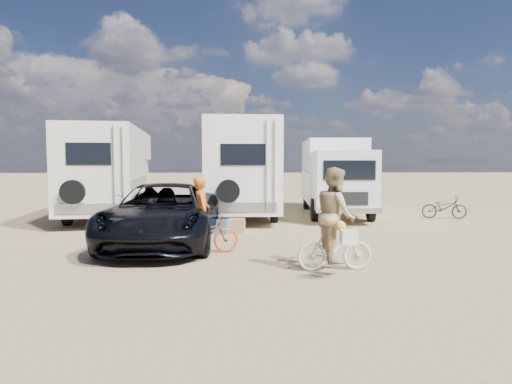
{
  "coord_description": "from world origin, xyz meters",
  "views": [
    {
      "loc": [
        -0.43,
        -10.38,
        2.13
      ],
      "look_at": [
        0.23,
        1.43,
        1.3
      ],
      "focal_mm": 31.26,
      "sensor_mm": 36.0,
      "label": 1
    }
  ],
  "objects": [
    {
      "name": "box_truck",
      "position": [
        3.68,
        6.99,
        1.49
      ],
      "size": [
        2.84,
        6.8,
        2.97
      ],
      "primitive_type": null,
      "rotation": [
        0.0,
        0.0,
        -0.1
      ],
      "color": "white",
      "rests_on": "ground"
    },
    {
      "name": "rv_left",
      "position": [
        -5.01,
        6.96,
        1.65
      ],
      "size": [
        3.08,
        8.01,
        3.31
      ],
      "primitive_type": null,
      "rotation": [
        0.0,
        0.0,
        0.1
      ],
      "color": "white",
      "rests_on": "ground"
    },
    {
      "name": "cooler",
      "position": [
        -0.8,
        2.57,
        0.2
      ],
      "size": [
        0.55,
        0.42,
        0.41
      ],
      "primitive_type": "cube",
      "rotation": [
        0.0,
        0.0,
        -0.1
      ],
      "color": "#265698",
      "rests_on": "ground"
    },
    {
      "name": "crate",
      "position": [
        -0.29,
        2.76,
        0.2
      ],
      "size": [
        0.56,
        0.56,
        0.4
      ],
      "primitive_type": "cube",
      "rotation": [
        0.0,
        0.0,
        -0.12
      ],
      "color": "#937154",
      "rests_on": "ground"
    },
    {
      "name": "bike_man",
      "position": [
        -1.11,
        -0.18,
        0.44
      ],
      "size": [
        1.77,
        0.88,
        0.89
      ],
      "primitive_type": "imported",
      "rotation": [
        0.0,
        0.0,
        1.75
      ],
      "color": "#C54A14",
      "rests_on": "ground"
    },
    {
      "name": "rv_main",
      "position": [
        -0.09,
        7.3,
        1.77
      ],
      "size": [
        2.54,
        8.11,
        3.54
      ],
      "primitive_type": null,
      "rotation": [
        0.0,
        0.0,
        0.01
      ],
      "color": "silver",
      "rests_on": "ground"
    },
    {
      "name": "dark_suv",
      "position": [
        -2.15,
        1.0,
        0.77
      ],
      "size": [
        2.68,
        5.62,
        1.55
      ],
      "primitive_type": "imported",
      "rotation": [
        0.0,
        0.0,
        -0.02
      ],
      "color": "black",
      "rests_on": "ground"
    },
    {
      "name": "bike_woman",
      "position": [
        1.57,
        -1.96,
        0.44
      ],
      "size": [
        1.49,
        0.49,
        0.89
      ],
      "primitive_type": "imported",
      "rotation": [
        0.0,
        0.0,
        1.62
      ],
      "color": "beige",
      "rests_on": "ground"
    },
    {
      "name": "bike_parked",
      "position": [
        7.41,
        5.53,
        0.42
      ],
      "size": [
        1.67,
        0.87,
        0.83
      ],
      "primitive_type": "imported",
      "rotation": [
        0.0,
        0.0,
        1.36
      ],
      "color": "black",
      "rests_on": "ground"
    },
    {
      "name": "ground",
      "position": [
        0.0,
        0.0,
        0.0
      ],
      "size": [
        140.0,
        140.0,
        0.0
      ],
      "primitive_type": "plane",
      "color": "#9A825C",
      "rests_on": "ground"
    },
    {
      "name": "rider_woman",
      "position": [
        1.57,
        -1.96,
        0.92
      ],
      "size": [
        0.74,
        0.92,
        1.83
      ],
      "primitive_type": "imported",
      "rotation": [
        0.0,
        0.0,
        1.62
      ],
      "color": "tan",
      "rests_on": "ground"
    },
    {
      "name": "rider_man",
      "position": [
        -1.11,
        -0.18,
        0.8
      ],
      "size": [
        0.48,
        0.64,
        1.59
      ],
      "primitive_type": "imported",
      "rotation": [
        0.0,
        0.0,
        1.75
      ],
      "color": "#C36316",
      "rests_on": "ground"
    }
  ]
}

